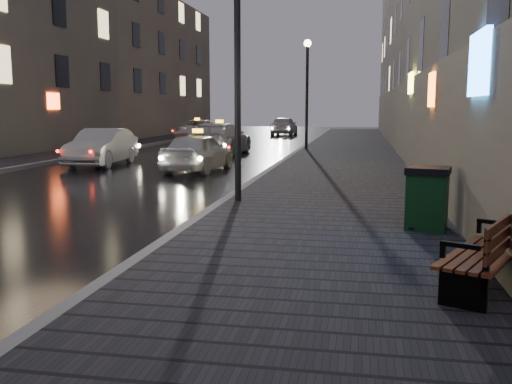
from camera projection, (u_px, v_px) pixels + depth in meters
The scene contains 15 objects.
sidewalk at pixel (348, 153), 26.83m from camera, with size 4.60×58.00×0.15m, color black.
curb at pixel (297, 152), 27.26m from camera, with size 0.20×58.00×0.15m, color slate.
sidewalk_far at pixel (98, 149), 29.08m from camera, with size 2.40×58.00×0.15m, color black.
curb_far at pixel (122, 150), 28.85m from camera, with size 0.20×58.00×0.15m, color slate.
building_near at pixel (416, 23), 29.21m from camera, with size 1.80×50.00×13.00m, color #605B54.
building_far_c at pixel (140, 67), 46.65m from camera, with size 6.00×22.00×11.00m, color #6B6051.
lamp_near at pixel (237, 46), 12.10m from camera, with size 0.36×0.36×5.28m.
lamp_far at pixel (307, 80), 27.67m from camera, with size 0.36×0.36×5.28m.
bench at pixel (489, 253), 6.32m from camera, with size 1.27×1.82×0.88m.
trash_bin at pixel (427, 198), 9.59m from camera, with size 0.82×0.82×1.05m.
taxi_near at pixel (198, 152), 19.65m from camera, with size 1.57×3.90×1.33m, color silver.
car_left_mid at pixel (102, 147), 21.59m from camera, with size 1.47×4.23×1.39m, color #AAAAB3.
taxi_mid at pixel (220, 139), 26.62m from camera, with size 2.08×5.12×1.48m, color silver.
taxi_far at pixel (197, 130), 39.11m from camera, with size 2.24×4.86×1.35m, color silver.
car_far at pixel (284, 126), 45.26m from camera, with size 1.76×4.38×1.49m, color #AAA8B1.
Camera 1 is at (4.48, -6.15, 2.19)m, focal length 40.00 mm.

